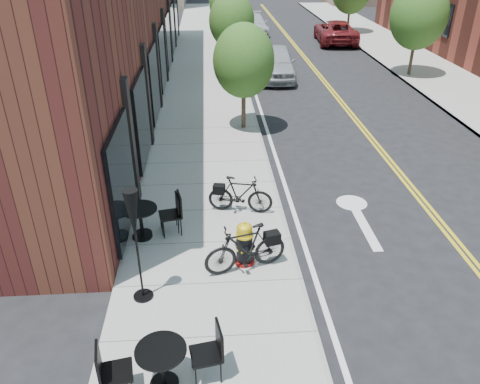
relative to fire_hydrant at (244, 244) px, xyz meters
name	(u,v)px	position (x,y,z in m)	size (l,w,h in m)	color
ground	(303,283)	(1.21, -0.67, -0.62)	(120.00, 120.00, 0.00)	black
sidewalk_near	(207,120)	(-0.79, 9.33, -0.56)	(4.00, 70.00, 0.12)	#9E9B93
building_near	(99,15)	(-5.29, 13.33, 2.88)	(5.00, 28.00, 7.00)	#441816
tree_near_a	(244,61)	(0.61, 8.33, 1.98)	(2.20, 2.20, 3.81)	#382B1E
tree_near_b	(232,21)	(0.61, 16.33, 2.09)	(2.30, 2.30, 3.98)	#382B1E
tree_near_c	(225,4)	(0.61, 24.33, 1.91)	(2.10, 2.10, 3.67)	#382B1E
tree_far_b	(419,15)	(9.81, 15.33, 2.44)	(2.80, 2.80, 4.62)	#382B1E
fire_hydrant	(244,244)	(0.00, 0.00, 0.00)	(0.59, 0.59, 1.06)	maroon
bicycle_left	(246,248)	(0.00, -0.25, 0.05)	(0.52, 1.84, 1.11)	black
bicycle_right	(240,195)	(0.06, 2.18, 0.01)	(0.48, 1.69, 1.02)	black
bistro_set_a	(162,362)	(-1.55, -3.14, 0.01)	(1.94, 0.95, 1.02)	black
bistro_set_b	(141,217)	(-2.39, 1.28, -0.01)	(1.84, 0.91, 0.97)	black
bistro_set_c	(140,218)	(-2.39, 1.16, 0.03)	(1.99, 1.00, 1.05)	black
patio_umbrella	(134,223)	(-2.13, -1.00, 1.27)	(0.40, 0.40, 2.46)	black
parked_car_a	(276,62)	(2.81, 15.56, 0.18)	(1.89, 4.70, 1.60)	#A4A8AC
parked_car_b	(255,44)	(2.24, 20.73, 0.06)	(1.43, 4.11, 1.35)	black
parked_car_c	(253,24)	(2.81, 27.81, 0.06)	(1.91, 4.69, 1.36)	silver
parked_car_far	(336,32)	(8.07, 24.15, 0.12)	(2.47, 5.35, 1.49)	maroon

